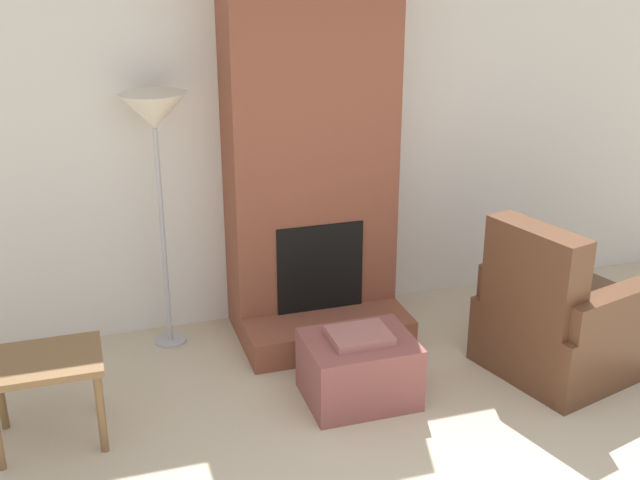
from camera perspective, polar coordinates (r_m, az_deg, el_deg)
The scene contains 6 objects.
wall_back at distance 5.58m, azimuth -1.47°, elevation 7.39°, with size 7.10×0.06×2.60m, color silver.
fireplace at distance 5.34m, azimuth -0.63°, elevation 5.86°, with size 1.11×0.84×2.60m.
ottoman at distance 4.81m, azimuth 2.79°, elevation -9.07°, with size 0.64×0.51×0.44m.
armchair at distance 5.30m, azimuth 16.84°, elevation -5.76°, with size 1.15×1.05×1.02m.
side_table at distance 4.57m, azimuth -18.96°, elevation -8.82°, with size 0.60×0.47×0.51m.
floor_lamp_left at distance 5.08m, azimuth -11.71°, elevation 8.38°, with size 0.42×0.42×1.71m.
Camera 1 is at (-1.50, -2.26, 2.62)m, focal length 45.00 mm.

